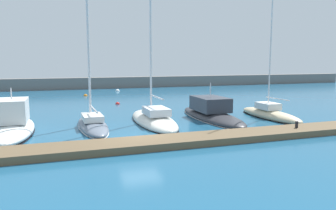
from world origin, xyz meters
name	(u,v)px	position (x,y,z in m)	size (l,w,h in m)	color
ground_plane	(141,139)	(0.00, 0.00, 0.00)	(120.00, 120.00, 0.00)	#1E567A
dock_pier	(149,143)	(0.00, -1.93, 0.21)	(32.29, 2.34, 0.41)	brown
breakwater_seawall	(86,83)	(0.00, 38.50, 0.96)	(108.00, 2.12, 1.92)	slate
motorboat_white_second	(13,125)	(-7.72, 4.37, 0.58)	(2.71, 8.69, 3.34)	white
sailboat_slate_third	(92,122)	(-2.47, 4.52, 0.43)	(2.12, 7.89, 15.16)	slate
sailboat_ivory_fourth	(154,119)	(2.27, 4.88, 0.31)	(2.89, 9.22, 16.81)	silver
motorboat_charcoal_fifth	(211,113)	(7.43, 5.24, 0.46)	(2.90, 10.24, 3.26)	#2D2D33
sailboat_sand_sixth	(270,114)	(12.30, 3.86, 0.36)	(2.03, 7.72, 15.23)	beige
mooring_buoy_red	(118,104)	(1.55, 16.72, 0.00)	(0.50, 0.50, 0.50)	red
mooring_buoy_white	(118,91)	(4.27, 32.06, 0.00)	(0.67, 0.67, 0.67)	white
mooring_buoy_orange	(86,96)	(-1.13, 26.63, 0.00)	(0.54, 0.54, 0.54)	orange
dock_bollard	(297,125)	(10.21, -1.93, 0.63)	(0.20, 0.20, 0.44)	black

